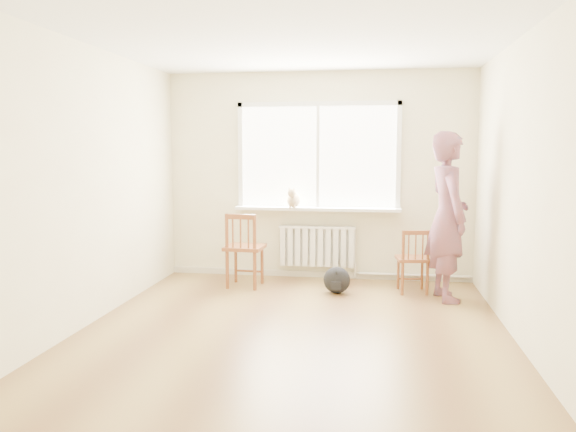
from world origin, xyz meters
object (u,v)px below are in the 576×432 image
at_px(backpack, 337,280).
at_px(chair_right, 414,261).
at_px(cat, 293,199).
at_px(person, 448,217).
at_px(chair_left, 244,250).

bearing_deg(backpack, chair_right, 9.44).
bearing_deg(cat, person, -17.03).
distance_m(chair_left, chair_right, 2.06).
xyz_separation_m(chair_left, cat, (0.55, 0.49, 0.59)).
relative_size(chair_left, cat, 2.24).
bearing_deg(chair_right, person, 139.41).
height_order(cat, backpack, cat).
xyz_separation_m(cat, backpack, (0.61, -0.62, -0.90)).
height_order(chair_left, chair_right, chair_left).
height_order(chair_left, person, person).
relative_size(chair_right, cat, 1.86).
height_order(chair_left, backpack, chair_left).
bearing_deg(backpack, chair_left, 173.68).
relative_size(chair_left, chair_right, 1.21).
distance_m(chair_right, cat, 1.72).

